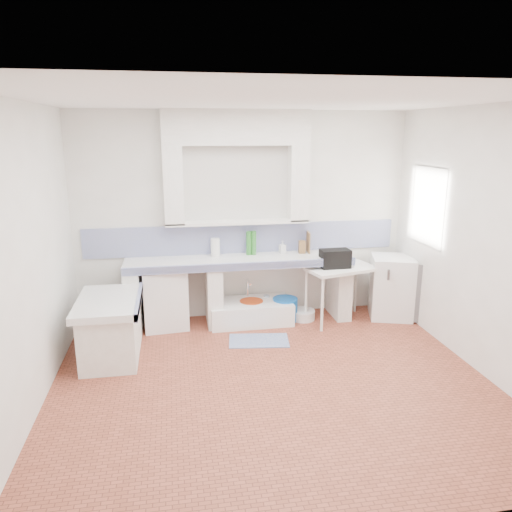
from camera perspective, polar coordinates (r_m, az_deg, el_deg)
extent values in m
plane|color=#9C4934|center=(5.21, 1.93, -14.57)|extent=(4.50, 4.50, 0.00)
plane|color=white|center=(4.56, 2.24, 17.86)|extent=(4.50, 4.50, 0.00)
plane|color=white|center=(6.62, -1.48, 4.65)|extent=(4.50, 0.00, 4.50)
plane|color=white|center=(2.86, 10.39, -9.00)|extent=(4.50, 0.00, 4.50)
plane|color=white|center=(4.78, -25.35, -0.62)|extent=(0.00, 4.50, 4.50)
plane|color=white|center=(5.60, 25.25, 1.43)|extent=(0.00, 4.50, 4.50)
cube|color=white|center=(6.39, -2.30, 14.87)|extent=(1.90, 0.25, 0.45)
cube|color=#361E11|center=(6.65, 20.85, 5.49)|extent=(0.35, 0.86, 1.06)
cube|color=white|center=(6.53, 20.04, 8.79)|extent=(0.01, 0.84, 0.24)
cube|color=white|center=(6.44, -1.94, -0.57)|extent=(3.00, 0.60, 0.08)
cube|color=navy|center=(6.17, -1.58, -1.24)|extent=(3.00, 0.04, 0.10)
cube|color=white|center=(6.54, -14.20, -4.91)|extent=(0.20, 0.55, 0.82)
cube|color=white|center=(6.53, -4.96, -4.52)|extent=(0.20, 0.55, 0.82)
cube|color=white|center=(6.89, 9.73, -3.67)|extent=(0.20, 0.55, 0.82)
cube|color=white|center=(5.73, -16.91, -5.24)|extent=(0.70, 1.10, 0.08)
cube|color=white|center=(5.85, -16.66, -8.47)|extent=(0.60, 1.00, 0.62)
cube|color=navy|center=(5.69, -13.60, -5.13)|extent=(0.04, 1.10, 0.10)
cube|color=navy|center=(6.67, -1.44, 2.09)|extent=(4.27, 0.03, 0.40)
cube|color=white|center=(6.53, -10.67, -4.83)|extent=(0.61, 0.60, 0.80)
cube|color=white|center=(6.65, -0.68, -6.65)|extent=(1.11, 0.61, 0.26)
cube|color=white|center=(6.70, 9.83, -4.45)|extent=(1.02, 0.73, 0.04)
cube|color=white|center=(7.01, 15.62, -3.52)|extent=(0.69, 0.69, 0.86)
cylinder|color=#B72C0B|center=(6.52, -2.42, -6.99)|extent=(0.36, 0.36, 0.29)
cylinder|color=#CA3C0D|center=(6.65, -0.54, -6.49)|extent=(0.36, 0.36, 0.30)
cylinder|color=#0C59B8|center=(6.70, 3.43, -6.26)|extent=(0.42, 0.42, 0.32)
cylinder|color=white|center=(6.79, 5.53, -6.88)|extent=(0.42, 0.42, 0.13)
cylinder|color=silver|center=(6.81, -1.42, -6.11)|extent=(0.10, 0.10, 0.27)
cylinder|color=silver|center=(6.82, 1.21, -5.88)|extent=(0.10, 0.10, 0.31)
cube|color=black|center=(6.53, 9.26, -0.29)|extent=(0.39, 0.23, 0.24)
cylinder|color=#2B7529|center=(6.55, -0.86, 1.53)|extent=(0.09, 0.09, 0.32)
cylinder|color=#2B7529|center=(6.56, -0.28, 1.55)|extent=(0.09, 0.09, 0.33)
cube|color=olive|center=(6.68, 5.43, 1.06)|extent=(0.09, 0.08, 0.18)
cube|color=olive|center=(6.73, 6.15, 1.63)|extent=(0.04, 0.21, 0.29)
cylinder|color=white|center=(6.51, -4.80, 1.02)|extent=(0.13, 0.13, 0.24)
imported|color=white|center=(6.66, 3.12, 1.05)|extent=(0.09, 0.10, 0.18)
cube|color=#304B99|center=(6.11, 0.34, -9.91)|extent=(0.78, 0.51, 0.01)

